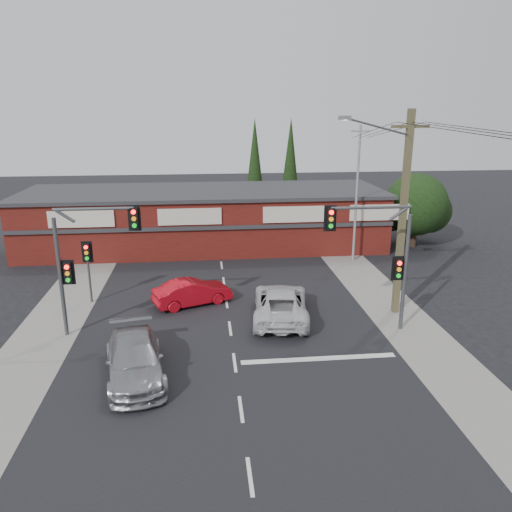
{
  "coord_description": "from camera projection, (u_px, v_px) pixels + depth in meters",
  "views": [
    {
      "loc": [
        -1.08,
        -19.76,
        10.02
      ],
      "look_at": [
        1.36,
        3.0,
        3.21
      ],
      "focal_mm": 35.0,
      "sensor_mm": 36.0,
      "label": 1
    }
  ],
  "objects": [
    {
      "name": "steel_pole",
      "position": [
        357.0,
        192.0,
        32.81
      ],
      "size": [
        1.2,
        0.16,
        9.0
      ],
      "color": "gray",
      "rests_on": "ground"
    },
    {
      "name": "lane_dashes",
      "position": [
        235.0,
        362.0,
        20.41
      ],
      "size": [
        0.12,
        34.7,
        0.01
      ],
      "color": "silver",
      "rests_on": "ground"
    },
    {
      "name": "tree_cluster",
      "position": [
        416.0,
        207.0,
        37.19
      ],
      "size": [
        5.9,
        5.1,
        5.5
      ],
      "color": "#2D2116",
      "rests_on": "ground"
    },
    {
      "name": "white_suv",
      "position": [
        281.0,
        303.0,
        24.6
      ],
      "size": [
        3.33,
        5.89,
        1.55
      ],
      "primitive_type": "imported",
      "rotation": [
        0.0,
        0.0,
        3.0
      ],
      "color": "silver",
      "rests_on": "ground"
    },
    {
      "name": "pedestal_signal",
      "position": [
        88.0,
        259.0,
        26.1
      ],
      "size": [
        0.55,
        0.27,
        3.38
      ],
      "color": "#47494C",
      "rests_on": "ground"
    },
    {
      "name": "power_lines",
      "position": [
        471.0,
        137.0,
        17.73
      ],
      "size": [
        2.01,
        29.0,
        1.22
      ],
      "color": "black",
      "rests_on": "ground"
    },
    {
      "name": "conifer_far",
      "position": [
        290.0,
        159.0,
        45.73
      ],
      "size": [
        1.8,
        1.8,
        9.25
      ],
      "color": "#2D2116",
      "rests_on": "ground"
    },
    {
      "name": "conifer_near",
      "position": [
        255.0,
        162.0,
        43.47
      ],
      "size": [
        1.8,
        1.8,
        9.25
      ],
      "color": "#2D2116",
      "rests_on": "ground"
    },
    {
      "name": "shop_building",
      "position": [
        205.0,
        218.0,
        37.28
      ],
      "size": [
        27.3,
        8.4,
        4.22
      ],
      "color": "#4A120E",
      "rests_on": "ground"
    },
    {
      "name": "silver_suv",
      "position": [
        135.0,
        359.0,
        19.14
      ],
      "size": [
        2.97,
        5.45,
        1.5
      ],
      "primitive_type": "imported",
      "rotation": [
        0.0,
        0.0,
        0.18
      ],
      "color": "#95979A",
      "rests_on": "ground"
    },
    {
      "name": "verge_left",
      "position": [
        62.0,
        310.0,
        25.69
      ],
      "size": [
        3.0,
        70.0,
        0.02
      ],
      "primitive_type": "cube",
      "color": "gray",
      "rests_on": "ground"
    },
    {
      "name": "utility_pole",
      "position": [
        401.0,
        208.0,
        23.96
      ],
      "size": [
        4.38,
        0.59,
        10.0
      ],
      "color": "brown",
      "rests_on": "ground"
    },
    {
      "name": "road_strip",
      "position": [
        227.0,
        304.0,
        26.56
      ],
      "size": [
        14.0,
        70.0,
        0.01
      ],
      "primitive_type": "cube",
      "color": "black",
      "rests_on": "ground"
    },
    {
      "name": "traffic_mast_left",
      "position": [
        83.0,
        252.0,
        21.93
      ],
      "size": [
        3.77,
        0.27,
        5.97
      ],
      "color": "#47494C",
      "rests_on": "ground"
    },
    {
      "name": "stop_line",
      "position": [
        319.0,
        359.0,
        20.72
      ],
      "size": [
        6.5,
        0.35,
        0.01
      ],
      "primitive_type": "cube",
      "color": "silver",
      "rests_on": "ground"
    },
    {
      "name": "traffic_mast_right",
      "position": [
        383.0,
        249.0,
        22.33
      ],
      "size": [
        3.96,
        0.27,
        5.97
      ],
      "color": "#47494C",
      "rests_on": "ground"
    },
    {
      "name": "ground",
      "position": [
        232.0,
        347.0,
        21.8
      ],
      "size": [
        120.0,
        120.0,
        0.0
      ],
      "primitive_type": "plane",
      "color": "black",
      "rests_on": "ground"
    },
    {
      "name": "red_sedan",
      "position": [
        192.0,
        292.0,
        26.31
      ],
      "size": [
        4.36,
        2.86,
        1.36
      ],
      "primitive_type": "imported",
      "rotation": [
        0.0,
        0.0,
        1.95
      ],
      "color": "#B80B17",
      "rests_on": "ground"
    },
    {
      "name": "verge_right",
      "position": [
        381.0,
        297.0,
        27.43
      ],
      "size": [
        3.0,
        70.0,
        0.02
      ],
      "primitive_type": "cube",
      "color": "gray",
      "rests_on": "ground"
    }
  ]
}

